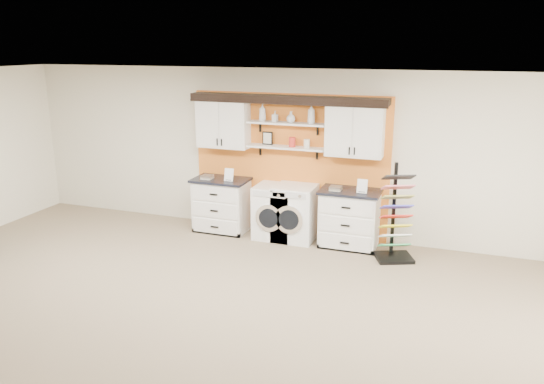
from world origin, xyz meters
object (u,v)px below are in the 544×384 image
at_px(base_cabinet_left, 222,205).
at_px(sample_rack, 395,229).
at_px(dryer, 295,213).
at_px(base_cabinet_right, 349,218).
at_px(washer, 275,211).

distance_m(base_cabinet_left, sample_rack, 3.04).
xyz_separation_m(base_cabinet_left, dryer, (1.35, -0.00, -0.00)).
xyz_separation_m(base_cabinet_right, sample_rack, (0.76, -0.30, 0.02)).
height_order(base_cabinet_left, washer, base_cabinet_left).
distance_m(washer, sample_rack, 2.05).
relative_size(dryer, sample_rack, 0.63).
relative_size(base_cabinet_left, sample_rack, 0.65).
relative_size(base_cabinet_left, washer, 1.06).
xyz_separation_m(base_cabinet_left, washer, (1.00, -0.00, -0.02)).
relative_size(base_cabinet_left, base_cabinet_right, 0.99).
xyz_separation_m(washer, sample_rack, (2.02, -0.30, 0.04)).
distance_m(base_cabinet_right, sample_rack, 0.82).
height_order(washer, dryer, dryer).
distance_m(base_cabinet_left, washer, 1.00).
bearing_deg(washer, base_cabinet_right, 0.15).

